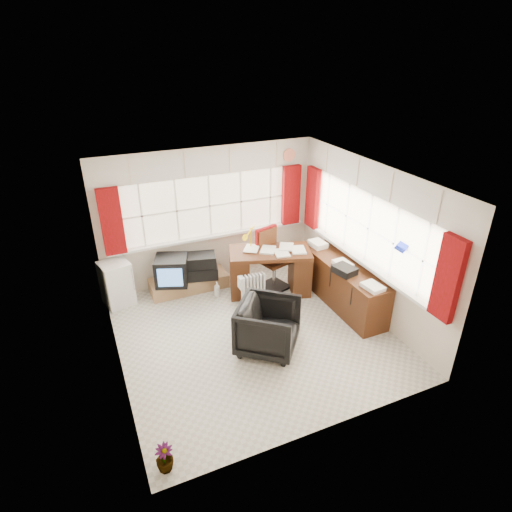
% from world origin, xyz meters
% --- Properties ---
extents(ground, '(4.00, 4.00, 0.00)m').
position_xyz_m(ground, '(0.00, 0.00, 0.00)').
color(ground, beige).
rests_on(ground, ground).
extents(room_walls, '(4.00, 4.00, 4.00)m').
position_xyz_m(room_walls, '(0.00, 0.00, 1.50)').
color(room_walls, beige).
rests_on(room_walls, ground).
extents(window_back, '(3.70, 0.12, 3.60)m').
position_xyz_m(window_back, '(0.00, 1.94, 0.95)').
color(window_back, '#FCE9C7').
rests_on(window_back, room_walls).
extents(window_right, '(0.12, 3.70, 3.60)m').
position_xyz_m(window_right, '(1.94, 0.00, 0.95)').
color(window_right, '#FCE9C7').
rests_on(window_right, room_walls).
extents(curtains, '(3.83, 3.83, 1.15)m').
position_xyz_m(curtains, '(0.92, 0.93, 1.46)').
color(curtains, maroon).
rests_on(curtains, room_walls).
extents(overhead_cabinets, '(3.98, 3.98, 0.48)m').
position_xyz_m(overhead_cabinets, '(0.98, 0.98, 2.25)').
color(overhead_cabinets, silver).
rests_on(overhead_cabinets, room_walls).
extents(desk, '(1.57, 1.12, 0.85)m').
position_xyz_m(desk, '(0.77, 1.06, 0.45)').
color(desk, '#502613').
rests_on(desk, ground).
extents(desk_lamp, '(0.18, 0.16, 0.42)m').
position_xyz_m(desk_lamp, '(0.51, 1.31, 1.11)').
color(desk_lamp, '#E7BC09').
rests_on(desk_lamp, desk).
extents(task_chair, '(0.59, 0.61, 1.13)m').
position_xyz_m(task_chair, '(0.87, 1.27, 0.60)').
color(task_chair, black).
rests_on(task_chair, ground).
extents(office_chair, '(1.19, 1.18, 0.78)m').
position_xyz_m(office_chair, '(0.06, -0.39, 0.39)').
color(office_chair, black).
rests_on(office_chair, ground).
extents(radiator, '(0.41, 0.17, 0.61)m').
position_xyz_m(radiator, '(0.31, 0.73, 0.25)').
color(radiator, white).
rests_on(radiator, ground).
extents(credenza, '(0.50, 2.00, 0.85)m').
position_xyz_m(credenza, '(1.73, 0.20, 0.39)').
color(credenza, '#502613').
rests_on(credenza, ground).
extents(file_tray, '(0.35, 0.40, 0.12)m').
position_xyz_m(file_tray, '(1.57, -0.03, 0.81)').
color(file_tray, black).
rests_on(file_tray, credenza).
extents(tv_bench, '(1.40, 0.50, 0.25)m').
position_xyz_m(tv_bench, '(-0.55, 1.72, 0.12)').
color(tv_bench, '#A57752').
rests_on(tv_bench, ground).
extents(crt_tv, '(0.69, 0.66, 0.50)m').
position_xyz_m(crt_tv, '(-0.86, 1.63, 0.50)').
color(crt_tv, black).
rests_on(crt_tv, tv_bench).
extents(hifi_stack, '(0.69, 0.53, 0.44)m').
position_xyz_m(hifi_stack, '(-0.34, 1.64, 0.46)').
color(hifi_stack, black).
rests_on(hifi_stack, tv_bench).
extents(mini_fridge, '(0.56, 0.56, 0.78)m').
position_xyz_m(mini_fridge, '(-1.79, 1.76, 0.39)').
color(mini_fridge, white).
rests_on(mini_fridge, ground).
extents(spray_bottle_a, '(0.11, 0.11, 0.29)m').
position_xyz_m(spray_bottle_a, '(-0.16, 1.27, 0.14)').
color(spray_bottle_a, silver).
rests_on(spray_bottle_a, ground).
extents(spray_bottle_b, '(0.11, 0.11, 0.20)m').
position_xyz_m(spray_bottle_b, '(-0.41, 1.67, 0.10)').
color(spray_bottle_b, '#99E5E1').
rests_on(spray_bottle_b, ground).
extents(flower_vase, '(0.25, 0.25, 0.35)m').
position_xyz_m(flower_vase, '(-1.80, -1.77, 0.17)').
color(flower_vase, black).
rests_on(flower_vase, ground).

